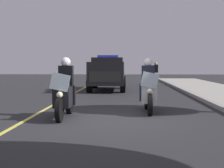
{
  "coord_description": "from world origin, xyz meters",
  "views": [
    {
      "loc": [
        8.84,
        0.45,
        1.52
      ],
      "look_at": [
        -1.27,
        0.0,
        0.9
      ],
      "focal_mm": 51.92,
      "sensor_mm": 36.0,
      "label": 1
    }
  ],
  "objects_px": {
    "police_suv": "(108,72)",
    "cyclist_background": "(156,74)",
    "police_motorcycle_lead_right": "(148,90)",
    "police_motorcycle_lead_left": "(65,93)"
  },
  "relations": [
    {
      "from": "police_motorcycle_lead_right",
      "to": "cyclist_background",
      "type": "bearing_deg",
      "value": 173.81
    },
    {
      "from": "police_motorcycle_lead_right",
      "to": "police_suv",
      "type": "relative_size",
      "value": 0.44
    },
    {
      "from": "police_suv",
      "to": "cyclist_background",
      "type": "relative_size",
      "value": 2.79
    },
    {
      "from": "police_suv",
      "to": "cyclist_background",
      "type": "height_order",
      "value": "police_suv"
    },
    {
      "from": "police_motorcycle_lead_right",
      "to": "cyclist_background",
      "type": "xyz_separation_m",
      "value": [
        -13.01,
        1.41,
        0.14
      ]
    },
    {
      "from": "police_motorcycle_lead_left",
      "to": "police_suv",
      "type": "bearing_deg",
      "value": 176.13
    },
    {
      "from": "police_suv",
      "to": "police_motorcycle_lead_left",
      "type": "bearing_deg",
      "value": -3.87
    },
    {
      "from": "police_motorcycle_lead_left",
      "to": "cyclist_background",
      "type": "relative_size",
      "value": 1.22
    },
    {
      "from": "police_motorcycle_lead_right",
      "to": "police_motorcycle_lead_left",
      "type": "bearing_deg",
      "value": -64.53
    },
    {
      "from": "cyclist_background",
      "to": "police_motorcycle_lead_right",
      "type": "bearing_deg",
      "value": -6.19
    }
  ]
}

